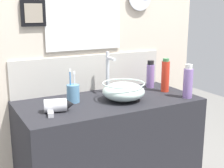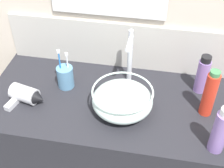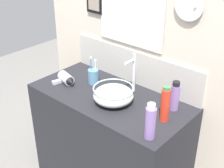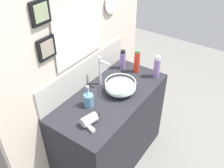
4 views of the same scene
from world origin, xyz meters
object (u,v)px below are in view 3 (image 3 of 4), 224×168
Objects in this scene: lotion_bottle at (150,122)px; toothbrush_cup at (93,76)px; faucet at (133,71)px; spray_bottle at (175,96)px; hair_drier at (66,79)px; glass_bowl_sink at (113,95)px; shampoo_bottle at (166,104)px.

toothbrush_cup is at bearing 159.48° from lotion_bottle.
faucet is 0.35m from spray_bottle.
hair_drier is at bearing -136.69° from toothbrush_cup.
glass_bowl_sink is 0.31m from toothbrush_cup.
faucet is 1.29× the size of lotion_bottle.
glass_bowl_sink is 0.23m from faucet.
glass_bowl_sink is at bearing -171.70° from shampoo_bottle.
lotion_bottle is at bearing -20.52° from toothbrush_cup.
hair_drier is 0.80m from shampoo_bottle.
faucet is at bearing 90.00° from glass_bowl_sink.
spray_bottle is (0.77, 0.22, 0.06)m from hair_drier.
hair_drier is 0.81× the size of lotion_bottle.
glass_bowl_sink is at bearing 159.78° from lotion_bottle.
shampoo_bottle reaches higher than spray_bottle.
shampoo_bottle is at bearing -22.72° from faucet.
spray_bottle is at bearing 15.84° from hair_drier.
spray_bottle is at bearing -1.38° from faucet.
hair_drier is at bearing -174.48° from shampoo_bottle.
toothbrush_cup is (-0.29, 0.11, -0.00)m from glass_bowl_sink.
faucet reaches higher than lotion_bottle.
spray_bottle is (0.63, 0.08, 0.04)m from toothbrush_cup.
toothbrush_cup is at bearing 159.07° from glass_bowl_sink.
hair_drier is 0.90× the size of spray_bottle.
faucet is at bearing 178.62° from spray_bottle.
faucet is 0.50m from hair_drier.
faucet is at bearing 17.63° from toothbrush_cup.
hair_drier is 0.83m from lotion_bottle.
glass_bowl_sink is at bearing -150.09° from spray_bottle.
shampoo_bottle reaches higher than toothbrush_cup.
lotion_bottle is at bearing -8.26° from hair_drier.
lotion_bottle is 0.20m from shampoo_bottle.
glass_bowl_sink reaches higher than hair_drier.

